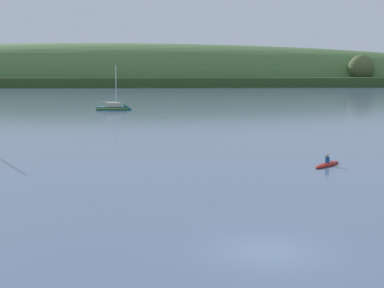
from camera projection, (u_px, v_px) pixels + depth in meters
ground at (267, 251)px, 22.15m from camera, size 1400.00×1400.00×0.00m
far_shoreline_hill at (105, 84)px, 245.44m from camera, size 518.95×104.44×36.23m
sailboat_midwater_white at (117, 109)px, 96.13m from camera, size 6.22×2.62×8.65m
canoe_with_paddler at (327, 164)px, 41.50m from camera, size 3.04×3.07×1.02m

